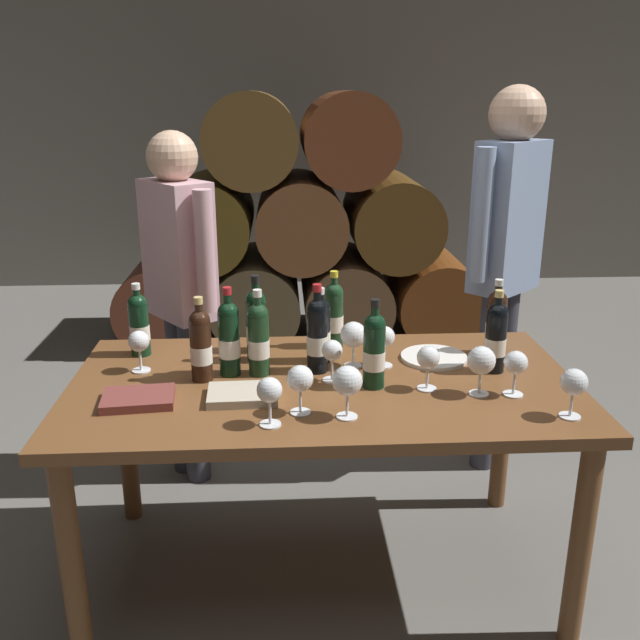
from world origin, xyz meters
name	(u,v)px	position (x,y,z in m)	size (l,w,h in m)	color
ground_plane	(323,569)	(0.00, 0.00, 0.00)	(14.00, 14.00, 0.00)	#66635E
cellar_back_wall	(294,125)	(0.00, 4.20, 1.40)	(10.00, 0.24, 2.80)	gray
barrel_stack	(300,237)	(0.00, 2.60, 0.72)	(2.49, 0.90, 1.69)	brown
dining_table	(323,406)	(0.00, 0.00, 0.67)	(1.70, 0.90, 0.76)	brown
wine_bottle_0	(256,325)	(-0.23, 0.20, 0.90)	(0.07, 0.07, 0.32)	black
wine_bottle_1	(374,350)	(0.16, -0.05, 0.89)	(0.07, 0.07, 0.30)	black
wine_bottle_2	(317,335)	(-0.02, 0.09, 0.89)	(0.07, 0.07, 0.31)	black
wine_bottle_3	(496,337)	(0.60, 0.06, 0.89)	(0.07, 0.07, 0.29)	black
wine_bottle_4	(321,330)	(0.00, 0.18, 0.88)	(0.07, 0.07, 0.27)	black
wine_bottle_5	(496,322)	(0.65, 0.22, 0.88)	(0.07, 0.07, 0.28)	black
wine_bottle_6	(201,344)	(-0.41, 0.04, 0.89)	(0.07, 0.07, 0.29)	black
wine_bottle_7	(139,324)	(-0.66, 0.29, 0.88)	(0.07, 0.07, 0.27)	black
wine_bottle_8	(256,320)	(-0.23, 0.30, 0.88)	(0.07, 0.07, 0.27)	black
wine_bottle_9	(229,338)	(-0.32, 0.08, 0.89)	(0.07, 0.07, 0.31)	black
wine_bottle_10	(259,338)	(-0.22, 0.07, 0.89)	(0.07, 0.07, 0.30)	#19381E
wine_bottle_11	(334,314)	(0.06, 0.33, 0.89)	(0.07, 0.07, 0.30)	#19381E
wine_glass_0	(139,343)	(-0.63, 0.12, 0.86)	(0.07, 0.07, 0.15)	white
wine_glass_1	(347,382)	(0.05, -0.28, 0.88)	(0.09, 0.09, 0.16)	white
wine_glass_2	(428,359)	(0.33, -0.09, 0.87)	(0.07, 0.07, 0.15)	white
wine_glass_3	(332,352)	(0.03, 0.00, 0.86)	(0.07, 0.07, 0.14)	white
wine_glass_4	(574,384)	(0.72, -0.31, 0.87)	(0.08, 0.08, 0.15)	white
wine_glass_5	(269,392)	(-0.18, -0.31, 0.87)	(0.08, 0.08, 0.15)	white
wine_glass_6	(384,338)	(0.22, 0.12, 0.87)	(0.07, 0.07, 0.15)	white
wine_glass_7	(300,380)	(-0.08, -0.24, 0.87)	(0.08, 0.08, 0.15)	white
wine_glass_8	(353,336)	(0.11, 0.12, 0.88)	(0.09, 0.09, 0.17)	white
wine_glass_9	(516,364)	(0.60, -0.15, 0.87)	(0.08, 0.08, 0.15)	white
wine_glass_10	(481,361)	(0.49, -0.14, 0.87)	(0.09, 0.09, 0.16)	white
tasting_notebook	(243,395)	(-0.26, -0.13, 0.77)	(0.22, 0.16, 0.03)	#B2A893
leather_ledger	(138,399)	(-0.59, -0.14, 0.77)	(0.22, 0.16, 0.03)	brown
serving_plate	(434,357)	(0.41, 0.17, 0.77)	(0.24, 0.24, 0.01)	white
sommelier_presenting	(506,247)	(0.84, 0.75, 1.04)	(0.39, 0.36, 1.72)	#383842
taster_seated_left	(180,281)	(-0.56, 0.72, 0.92)	(0.34, 0.41, 1.54)	#383842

